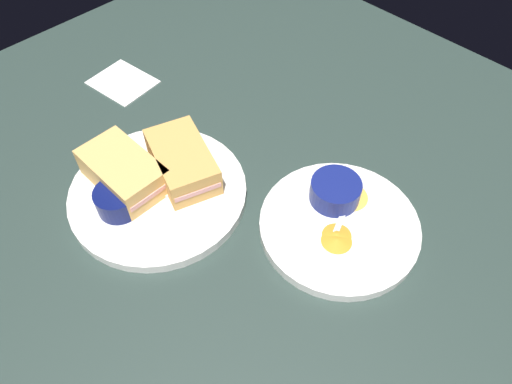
{
  "coord_description": "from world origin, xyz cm",
  "views": [
    {
      "loc": [
        38.51,
        -32.66,
        56.48
      ],
      "look_at": [
        8.29,
        -2.53,
        3.0
      ],
      "focal_mm": 33.37,
      "sensor_mm": 36.0,
      "label": 1
    }
  ],
  "objects": [
    {
      "name": "ground_plane",
      "position": [
        0.0,
        0.0,
        -1.5
      ],
      "size": [
        110.0,
        110.0,
        3.0
      ],
      "primitive_type": "cube",
      "color": "#283833"
    },
    {
      "name": "plate_sandwich_main",
      "position": [
        -3.17,
        -11.75,
        0.8
      ],
      "size": [
        26.37,
        26.37,
        1.6
      ],
      "primitive_type": "cylinder",
      "color": "white",
      "rests_on": "ground_plane"
    },
    {
      "name": "sandwich_half_near",
      "position": [
        -3.03,
        -6.74,
        4.0
      ],
      "size": [
        14.84,
        11.52,
        4.8
      ],
      "color": "tan",
      "rests_on": "plate_sandwich_main"
    },
    {
      "name": "sandwich_half_far",
      "position": [
        -7.57,
        -14.13,
        4.0
      ],
      "size": [
        13.32,
        7.71,
        4.8
      ],
      "color": "tan",
      "rests_on": "plate_sandwich_main"
    },
    {
      "name": "ramekin_dark_sauce",
      "position": [
        -4.26,
        -17.58,
        3.53
      ],
      "size": [
        6.33,
        6.33,
        3.58
      ],
      "color": "#0C144C",
      "rests_on": "plate_sandwich_main"
    },
    {
      "name": "spoon_by_dark_ramekin",
      "position": [
        -1.75,
        -13.0,
        1.96
      ],
      "size": [
        6.04,
        9.36,
        0.8
      ],
      "color": "silver",
      "rests_on": "plate_sandwich_main"
    },
    {
      "name": "plate_chips_companion",
      "position": [
        19.74,
        2.7,
        0.8
      ],
      "size": [
        22.64,
        22.64,
        1.6
      ],
      "primitive_type": "cylinder",
      "color": "white",
      "rests_on": "ground_plane"
    },
    {
      "name": "ramekin_light_gravy",
      "position": [
        16.35,
        5.53,
        3.41
      ],
      "size": [
        7.3,
        7.3,
        3.34
      ],
      "color": "navy",
      "rests_on": "plate_chips_companion"
    },
    {
      "name": "spoon_by_gravy_ramekin",
      "position": [
        17.98,
        7.2,
        1.96
      ],
      "size": [
        4.99,
        9.72,
        0.8
      ],
      "color": "silver",
      "rests_on": "plate_chips_companion"
    },
    {
      "name": "plantain_chip_scatter",
      "position": [
        19.51,
        3.57,
        1.9
      ],
      "size": [
        9.55,
        13.45,
        0.6
      ],
      "color": "gold",
      "rests_on": "plate_chips_companion"
    },
    {
      "name": "paper_napkin_folded",
      "position": [
        -29.43,
        0.1,
        0.2
      ],
      "size": [
        12.06,
        10.34,
        0.4
      ],
      "primitive_type": "cube",
      "rotation": [
        0.0,
        0.0,
        0.13
      ],
      "color": "white",
      "rests_on": "ground_plane"
    }
  ]
}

